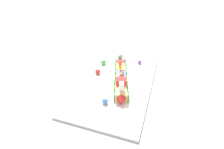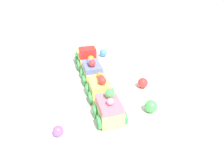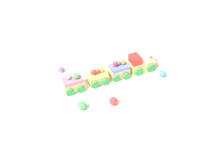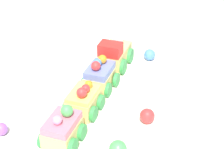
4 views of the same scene
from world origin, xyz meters
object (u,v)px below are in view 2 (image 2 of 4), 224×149
(gumball_red, at_px, (143,83))
(cake_car_strawberry, at_px, (109,110))
(cake_train_locomotive, at_px, (86,57))
(gumball_green, at_px, (151,106))
(cake_car_blueberry, at_px, (92,72))
(gumball_purple, at_px, (58,131))
(cake_car_lemon, at_px, (100,88))
(gumball_blue, at_px, (104,53))

(gumball_red, bearing_deg, cake_car_strawberry, 145.80)
(cake_train_locomotive, height_order, gumball_red, cake_train_locomotive)
(cake_train_locomotive, xyz_separation_m, gumball_green, (-0.25, -0.18, -0.01))
(cake_car_blueberry, relative_size, gumball_purple, 3.63)
(cake_car_lemon, distance_m, gumball_green, 0.14)
(gumball_blue, distance_m, gumball_green, 0.33)
(cake_car_lemon, bearing_deg, gumball_red, -85.99)
(cake_car_blueberry, height_order, gumball_green, cake_car_blueberry)
(cake_car_strawberry, bearing_deg, gumball_red, -50.70)
(cake_car_strawberry, height_order, gumball_purple, cake_car_strawberry)
(cake_car_lemon, bearing_deg, gumball_green, -132.91)
(gumball_purple, bearing_deg, cake_car_strawberry, -64.51)
(cake_train_locomotive, relative_size, gumball_purple, 5.69)
(gumball_purple, bearing_deg, gumball_red, -46.81)
(cake_car_lemon, xyz_separation_m, gumball_red, (0.04, -0.12, -0.01))
(gumball_green, distance_m, gumball_purple, 0.22)
(cake_car_lemon, distance_m, cake_car_strawberry, 0.09)
(gumball_green, relative_size, gumball_red, 1.06)
(cake_car_strawberry, relative_size, gumball_red, 2.95)
(gumball_blue, xyz_separation_m, gumball_red, (-0.21, -0.11, 0.00))
(gumball_blue, bearing_deg, cake_car_strawberry, -176.11)
(cake_train_locomotive, bearing_deg, cake_car_strawberry, -179.96)
(cake_car_blueberry, relative_size, gumball_blue, 3.09)
(cake_car_lemon, bearing_deg, cake_car_blueberry, 0.40)
(cake_car_blueberry, xyz_separation_m, cake_car_lemon, (-0.08, -0.03, -0.00))
(cake_car_lemon, bearing_deg, cake_train_locomotive, 0.11)
(cake_car_blueberry, xyz_separation_m, cake_car_strawberry, (-0.17, -0.05, -0.00))
(gumball_green, bearing_deg, cake_car_lemon, 63.59)
(cake_car_lemon, xyz_separation_m, gumball_purple, (-0.14, 0.08, -0.01))
(cake_train_locomotive, height_order, cake_car_lemon, cake_train_locomotive)
(cake_train_locomotive, height_order, cake_car_strawberry, cake_train_locomotive)
(cake_train_locomotive, bearing_deg, gumball_purple, 159.45)
(cake_train_locomotive, xyz_separation_m, gumball_blue, (0.07, -0.06, -0.01))
(gumball_purple, bearing_deg, gumball_green, -68.91)
(cake_car_blueberry, bearing_deg, gumball_purple, 150.21)
(gumball_blue, relative_size, gumball_green, 0.90)
(cake_train_locomotive, distance_m, gumball_blue, 0.09)
(cake_car_blueberry, xyz_separation_m, gumball_green, (-0.14, -0.15, -0.01))
(cake_car_strawberry, relative_size, gumball_green, 2.79)
(cake_train_locomotive, relative_size, cake_car_lemon, 1.57)
(cake_car_strawberry, xyz_separation_m, gumball_green, (0.03, -0.10, -0.01))
(cake_car_lemon, distance_m, gumball_blue, 0.25)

